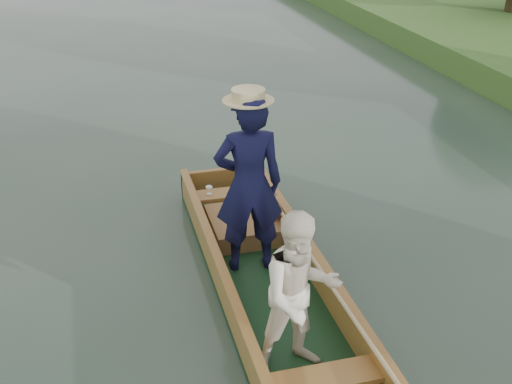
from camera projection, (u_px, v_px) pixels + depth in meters
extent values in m
plane|color=#283D30|center=(270.00, 297.00, 6.79)|extent=(120.00, 120.00, 0.00)
cube|color=#133218|center=(271.00, 293.00, 6.77)|extent=(1.10, 5.00, 0.08)
cube|color=olive|center=(223.00, 285.00, 6.57)|extent=(0.08, 5.00, 0.32)
cube|color=olive|center=(317.00, 271.00, 6.80)|extent=(0.08, 5.00, 0.32)
cube|color=olive|center=(221.00, 180.00, 8.81)|extent=(1.10, 0.08, 0.32)
cube|color=olive|center=(223.00, 270.00, 6.49)|extent=(0.10, 5.00, 0.04)
cube|color=olive|center=(318.00, 256.00, 6.72)|extent=(0.10, 5.00, 0.04)
cube|color=olive|center=(230.00, 193.00, 8.30)|extent=(0.94, 0.30, 0.05)
cube|color=olive|center=(324.00, 378.00, 5.27)|extent=(0.94, 0.30, 0.05)
imported|color=#121239|center=(249.00, 185.00, 6.73)|extent=(0.77, 0.54, 2.01)
cylinder|color=beige|center=(248.00, 97.00, 6.30)|extent=(0.52, 0.52, 0.12)
imported|color=#F4E6CE|center=(300.00, 295.00, 5.39)|extent=(0.79, 0.64, 1.53)
cube|color=brown|center=(245.00, 225.00, 7.78)|extent=(0.85, 0.90, 0.22)
sphere|color=tan|center=(270.00, 210.00, 7.66)|extent=(0.20, 0.20, 0.20)
sphere|color=tan|center=(270.00, 199.00, 7.59)|extent=(0.15, 0.15, 0.15)
sphere|color=tan|center=(266.00, 195.00, 7.54)|extent=(0.06, 0.06, 0.06)
sphere|color=tan|center=(275.00, 193.00, 7.57)|extent=(0.06, 0.06, 0.06)
sphere|color=tan|center=(272.00, 202.00, 7.54)|extent=(0.06, 0.06, 0.06)
sphere|color=tan|center=(263.00, 209.00, 7.61)|extent=(0.07, 0.07, 0.07)
sphere|color=tan|center=(278.00, 207.00, 7.65)|extent=(0.07, 0.07, 0.07)
sphere|color=tan|center=(267.00, 218.00, 7.66)|extent=(0.08, 0.08, 0.08)
sphere|color=tan|center=(275.00, 217.00, 7.69)|extent=(0.08, 0.08, 0.08)
cylinder|color=silver|center=(209.00, 194.00, 8.22)|extent=(0.07, 0.07, 0.01)
cylinder|color=silver|center=(209.00, 191.00, 8.20)|extent=(0.01, 0.01, 0.08)
ellipsoid|color=silver|center=(209.00, 187.00, 8.18)|extent=(0.09, 0.09, 0.05)
cylinder|color=tan|center=(324.00, 275.00, 6.33)|extent=(0.04, 4.15, 0.19)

